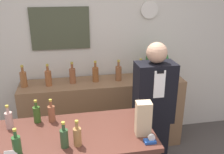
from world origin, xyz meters
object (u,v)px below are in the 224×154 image
object	(u,v)px
shopkeeper	(153,115)
potted_plant	(157,61)
paper_bag	(143,118)
tape_dispenser	(150,140)

from	to	relation	value
shopkeeper	potted_plant	bearing A→B (deg)	68.11
paper_bag	tape_dispenser	distance (m)	0.18
shopkeeper	potted_plant	xyz separation A→B (m)	(0.28, 0.70, 0.38)
shopkeeper	tape_dispenser	world-z (taller)	shopkeeper
shopkeeper	potted_plant	distance (m)	0.85
potted_plant	paper_bag	xyz separation A→B (m)	(-0.58, -1.27, -0.06)
shopkeeper	tape_dispenser	xyz separation A→B (m)	(-0.28, -0.70, 0.20)
potted_plant	paper_bag	bearing A→B (deg)	-114.57
shopkeeper	paper_bag	xyz separation A→B (m)	(-0.30, -0.58, 0.32)
potted_plant	paper_bag	size ratio (longest dim) A/B	1.38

